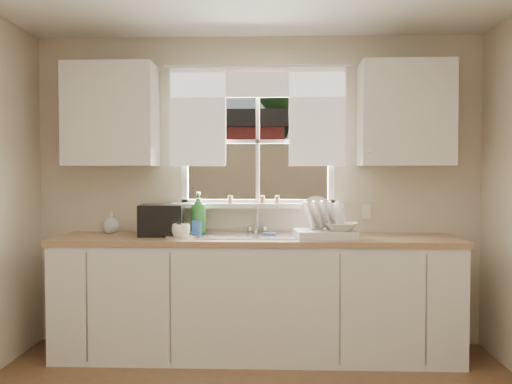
{
  "coord_description": "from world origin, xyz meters",
  "views": [
    {
      "loc": [
        0.15,
        -2.41,
        1.39
      ],
      "look_at": [
        0.0,
        1.65,
        1.25
      ],
      "focal_mm": 38.0,
      "sensor_mm": 36.0,
      "label": 1
    }
  ],
  "objects_px": {
    "soap_bottle_a": "(198,213)",
    "dish_rack": "(324,227)",
    "cup": "(181,231)",
    "black_appliance": "(161,220)"
  },
  "relations": [
    {
      "from": "soap_bottle_a",
      "to": "dish_rack",
      "type": "bearing_deg",
      "value": -25.84
    },
    {
      "from": "cup",
      "to": "black_appliance",
      "type": "height_order",
      "value": "black_appliance"
    },
    {
      "from": "dish_rack",
      "to": "soap_bottle_a",
      "type": "height_order",
      "value": "soap_bottle_a"
    },
    {
      "from": "dish_rack",
      "to": "cup",
      "type": "height_order",
      "value": "dish_rack"
    },
    {
      "from": "dish_rack",
      "to": "black_appliance",
      "type": "relative_size",
      "value": 1.44
    },
    {
      "from": "dish_rack",
      "to": "black_appliance",
      "type": "distance_m",
      "value": 1.25
    },
    {
      "from": "dish_rack",
      "to": "soap_bottle_a",
      "type": "xyz_separation_m",
      "value": [
        -0.97,
        0.19,
        0.09
      ]
    },
    {
      "from": "cup",
      "to": "dish_rack",
      "type": "bearing_deg",
      "value": -15.6
    },
    {
      "from": "cup",
      "to": "black_appliance",
      "type": "bearing_deg",
      "value": 116.77
    },
    {
      "from": "dish_rack",
      "to": "soap_bottle_a",
      "type": "relative_size",
      "value": 1.42
    }
  ]
}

